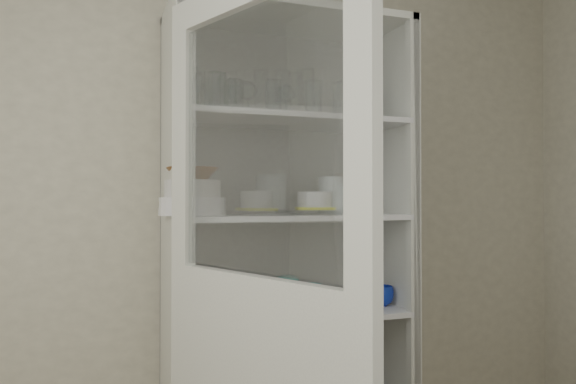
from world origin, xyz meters
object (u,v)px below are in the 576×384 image
object	(u,v)px
teal_jar	(288,293)
white_canister	(205,299)
pantry_cabinet	(283,289)
mug_teal	(310,295)
cream_bowl	(192,189)
mug_white	(338,300)
goblet_3	(358,106)
plate_stack_back	(189,206)
white_ramekin	(315,199)
goblet_0	(236,101)
goblet_1	(248,99)
glass_platter	(315,212)
plate_stack_front	(192,206)
grey_bowl_stack	(334,195)
measuring_cups	(242,312)
cupboard_door	(257,354)
mug_blue	(381,296)
terracotta_bowl	(192,174)
yellow_trivet	(315,208)
goblet_2	(286,102)

from	to	relation	value
teal_jar	white_canister	xyz separation A→B (m)	(-0.37, -0.06, 0.01)
pantry_cabinet	mug_teal	world-z (taller)	pantry_cabinet
cream_bowl	teal_jar	world-z (taller)	cream_bowl
mug_white	goblet_3	bearing A→B (deg)	54.65
plate_stack_back	white_ramekin	bearing A→B (deg)	-16.83
goblet_0	white_ramekin	world-z (taller)	goblet_0
goblet_1	glass_platter	distance (m)	0.57
plate_stack_front	grey_bowl_stack	distance (m)	0.63
goblet_1	goblet_3	size ratio (longest dim) A/B	1.11
goblet_1	white_ramekin	xyz separation A→B (m)	(0.25, -0.14, -0.43)
glass_platter	measuring_cups	xyz separation A→B (m)	(-0.33, -0.04, -0.39)
cupboard_door	white_ramekin	xyz separation A→B (m)	(0.44, 0.61, 0.45)
goblet_1	glass_platter	bearing A→B (deg)	-28.91
mug_blue	teal_jar	distance (m)	0.41
goblet_3	mug_white	world-z (taller)	goblet_3
plate_stack_front	terracotta_bowl	distance (m)	0.13
measuring_cups	plate_stack_back	bearing A→B (deg)	131.30
goblet_3	white_ramekin	xyz separation A→B (m)	(-0.25, -0.09, -0.42)
cream_bowl	glass_platter	bearing A→B (deg)	0.99
mug_teal	cream_bowl	bearing A→B (deg)	-172.07
glass_platter	mug_blue	world-z (taller)	glass_platter
grey_bowl_stack	goblet_0	bearing A→B (deg)	164.94
plate_stack_back	yellow_trivet	bearing A→B (deg)	-16.83
measuring_cups	goblet_0	bearing A→B (deg)	82.62
pantry_cabinet	glass_platter	world-z (taller)	pantry_cabinet
mug_blue	white_canister	xyz separation A→B (m)	(-0.76, 0.05, 0.02)
yellow_trivet	grey_bowl_stack	xyz separation A→B (m)	(0.10, 0.03, 0.06)
glass_platter	mug_teal	bearing A→B (deg)	87.53
mug_teal	yellow_trivet	bearing A→B (deg)	-92.76
grey_bowl_stack	cupboard_door	bearing A→B (deg)	-130.44
goblet_0	mug_blue	distance (m)	1.05
cupboard_door	white_canister	bearing A→B (deg)	159.94
mug_teal	pantry_cabinet	bearing A→B (deg)	167.61
glass_platter	mug_blue	size ratio (longest dim) A/B	3.08
goblet_2	measuring_cups	distance (m)	0.93
cream_bowl	mug_teal	xyz separation A→B (m)	(0.52, 0.08, -0.45)
plate_stack_back	measuring_cups	distance (m)	0.49
goblet_1	yellow_trivet	size ratio (longest dim) A/B	1.23
goblet_2	teal_jar	world-z (taller)	goblet_2
plate_stack_back	mug_teal	size ratio (longest dim) A/B	1.92
glass_platter	white_canister	world-z (taller)	glass_platter
mug_blue	mug_white	world-z (taller)	same
white_ramekin	plate_stack_front	bearing A→B (deg)	-179.01
goblet_0	white_ramekin	distance (m)	0.54
goblet_2	grey_bowl_stack	world-z (taller)	goblet_2
goblet_1	mug_white	world-z (taller)	goblet_1
goblet_1	goblet_2	xyz separation A→B (m)	(0.18, 0.01, -0.00)
plate_stack_front	glass_platter	xyz separation A→B (m)	(0.52, 0.01, -0.03)
cupboard_door	glass_platter	size ratio (longest dim) A/B	5.87
pantry_cabinet	grey_bowl_stack	size ratio (longest dim) A/B	13.12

